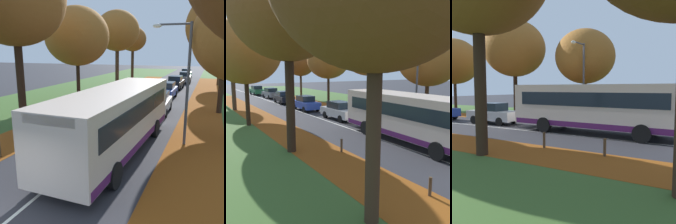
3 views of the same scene
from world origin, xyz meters
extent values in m
cube|color=#3D6028|center=(9.20, 20.00, 0.00)|extent=(12.00, 90.00, 0.01)
cube|color=#8C4714|center=(4.60, 14.00, 0.01)|extent=(2.80, 60.00, 0.00)
cylinder|color=black|center=(-5.88, 9.35, 2.68)|extent=(0.48, 0.48, 5.35)
cylinder|color=#422D1E|center=(6.39, 10.57, 1.75)|extent=(0.32, 0.32, 3.50)
ellipsoid|color=#935B23|center=(6.39, 10.57, 5.37)|extent=(4.97, 4.97, 4.47)
cylinder|color=black|center=(5.79, 17.57, 2.14)|extent=(0.39, 0.39, 4.28)
ellipsoid|color=#935B23|center=(5.79, 17.57, 6.45)|extent=(5.77, 5.77, 5.20)
cylinder|color=#382619|center=(6.40, 27.14, 1.84)|extent=(0.33, 0.33, 3.67)
ellipsoid|color=#935B23|center=(6.40, 27.14, 5.81)|extent=(5.70, 5.70, 5.13)
cylinder|color=#4C3823|center=(-3.57, 4.85, 0.37)|extent=(0.12, 0.12, 0.74)
cylinder|color=#4C3823|center=(-3.57, 7.82, 0.37)|extent=(0.12, 0.12, 0.75)
cylinder|color=#47474C|center=(4.00, 9.52, 3.00)|extent=(0.14, 0.14, 6.00)
cylinder|color=#47474C|center=(3.20, 9.52, 5.90)|extent=(1.60, 0.10, 0.10)
ellipsoid|color=silver|center=(2.40, 9.52, 5.85)|extent=(0.44, 0.28, 0.20)
cube|color=beige|center=(1.08, 7.39, 1.73)|extent=(2.81, 10.47, 2.50)
cube|color=#19232D|center=(1.08, 7.39, 2.13)|extent=(2.82, 9.22, 0.80)
cube|color=#4C1951|center=(1.08, 7.39, 0.66)|extent=(2.83, 10.26, 0.32)
cylinder|color=black|center=(2.17, 4.13, 0.48)|extent=(0.33, 0.97, 0.96)
cylinder|color=black|center=(-0.20, 4.20, 0.48)|extent=(0.33, 0.97, 0.96)
cylinder|color=black|center=(2.36, 10.21, 0.48)|extent=(0.33, 0.97, 0.96)
cylinder|color=black|center=(-0.02, 10.28, 0.48)|extent=(0.33, 0.97, 0.96)
cube|color=#B7BABF|center=(1.36, 15.99, 0.67)|extent=(1.82, 4.25, 0.70)
cube|color=#19232D|center=(1.36, 16.14, 1.32)|extent=(1.50, 2.06, 0.60)
cylinder|color=black|center=(2.18, 14.71, 0.32)|extent=(0.24, 0.65, 0.64)
cylinder|color=black|center=(0.62, 14.67, 0.32)|extent=(0.24, 0.65, 0.64)
cylinder|color=black|center=(2.10, 17.32, 0.32)|extent=(0.24, 0.65, 0.64)
cylinder|color=black|center=(0.54, 17.27, 0.32)|extent=(0.24, 0.65, 0.64)
cylinder|color=black|center=(1.69, 21.13, 0.32)|extent=(0.23, 0.64, 0.64)
camera|label=1|loc=(5.05, -3.66, 4.69)|focal=42.00mm
camera|label=2|loc=(-10.94, -3.95, 4.51)|focal=42.00mm
camera|label=3|loc=(-13.39, 1.01, 2.76)|focal=42.00mm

